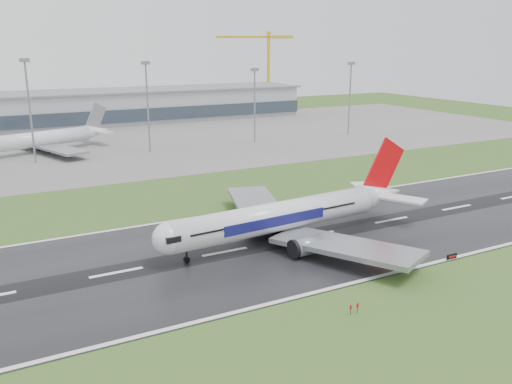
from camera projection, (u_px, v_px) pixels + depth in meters
ground at (225, 252)px, 98.59m from camera, size 520.00×520.00×0.00m
runway at (225, 252)px, 98.57m from camera, size 400.00×45.00×0.10m
apron at (89, 145)px, 205.17m from camera, size 400.00×130.00×0.08m
terminal at (63, 109)px, 254.36m from camera, size 240.00×36.00×15.00m
main_airliner at (294, 196)px, 103.38m from camera, size 62.25×59.71×17.15m
parked_airliner at (41, 131)px, 189.09m from camera, size 65.64×63.42×15.38m
tower_crane at (268, 71)px, 317.49m from camera, size 42.40×20.95×44.78m
runway_sign at (452, 257)px, 95.15m from camera, size 2.28×0.92×1.04m
floodmast_2 at (30, 114)px, 169.74m from camera, size 0.64×0.64×31.94m
floodmast_3 at (148, 109)px, 187.20m from camera, size 0.64×0.64×30.58m
floodmast_4 at (255, 107)px, 206.67m from camera, size 0.64×0.64×27.51m
floodmast_5 at (350, 100)px, 227.04m from camera, size 0.64×0.64×29.14m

